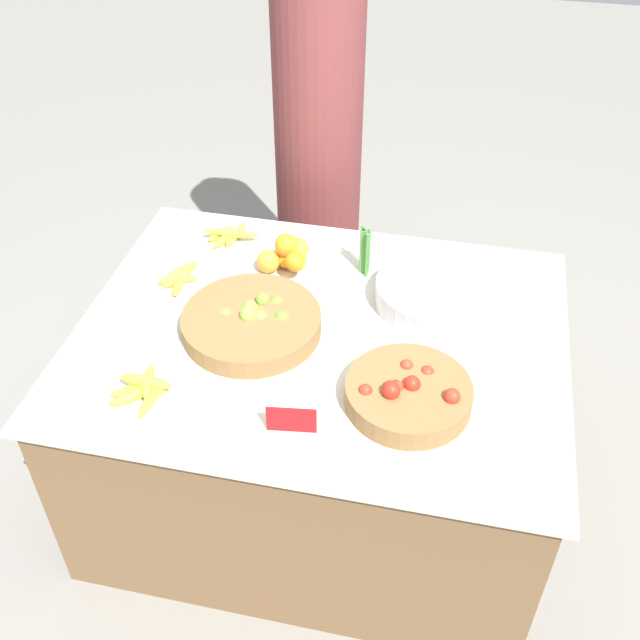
% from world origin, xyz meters
% --- Properties ---
extents(ground_plane, '(12.00, 12.00, 0.00)m').
position_xyz_m(ground_plane, '(0.00, 0.00, 0.00)').
color(ground_plane, gray).
extents(market_table, '(1.49, 1.17, 0.73)m').
position_xyz_m(market_table, '(0.00, 0.00, 0.37)').
color(market_table, brown).
rests_on(market_table, ground_plane).
extents(lime_bowl, '(0.43, 0.43, 0.10)m').
position_xyz_m(lime_bowl, '(-0.20, -0.04, 0.76)').
color(lime_bowl, olive).
rests_on(lime_bowl, market_table).
extents(tomato_basket, '(0.35, 0.35, 0.11)m').
position_xyz_m(tomato_basket, '(0.30, -0.24, 0.77)').
color(tomato_basket, olive).
rests_on(tomato_basket, market_table).
extents(orange_pile, '(0.18, 0.20, 0.13)m').
position_xyz_m(orange_pile, '(-0.18, 0.31, 0.78)').
color(orange_pile, orange).
rests_on(orange_pile, market_table).
extents(metal_bowl, '(0.37, 0.37, 0.08)m').
position_xyz_m(metal_bowl, '(0.32, 0.22, 0.77)').
color(metal_bowl, '#B7B7BF').
rests_on(metal_bowl, market_table).
extents(price_sign, '(0.13, 0.02, 0.08)m').
position_xyz_m(price_sign, '(0.01, -0.41, 0.77)').
color(price_sign, red).
rests_on(price_sign, market_table).
extents(veg_bundle, '(0.04, 0.06, 0.17)m').
position_xyz_m(veg_bundle, '(0.08, 0.34, 0.82)').
color(veg_bundle, '#4C8E42').
rests_on(veg_bundle, market_table).
extents(banana_bunch_front_center, '(0.18, 0.18, 0.06)m').
position_xyz_m(banana_bunch_front_center, '(-0.42, -0.37, 0.76)').
color(banana_bunch_front_center, yellow).
rests_on(banana_bunch_front_center, market_table).
extents(banana_bunch_middle_right, '(0.20, 0.18, 0.05)m').
position_xyz_m(banana_bunch_middle_right, '(-0.42, 0.43, 0.75)').
color(banana_bunch_middle_right, yellow).
rests_on(banana_bunch_middle_right, market_table).
extents(banana_bunch_front_right, '(0.13, 0.20, 0.03)m').
position_xyz_m(banana_bunch_front_right, '(-0.51, 0.15, 0.75)').
color(banana_bunch_front_right, yellow).
rests_on(banana_bunch_front_right, market_table).
extents(vendor_person, '(0.35, 0.35, 1.73)m').
position_xyz_m(vendor_person, '(-0.22, 1.00, 0.80)').
color(vendor_person, brown).
rests_on(vendor_person, ground_plane).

